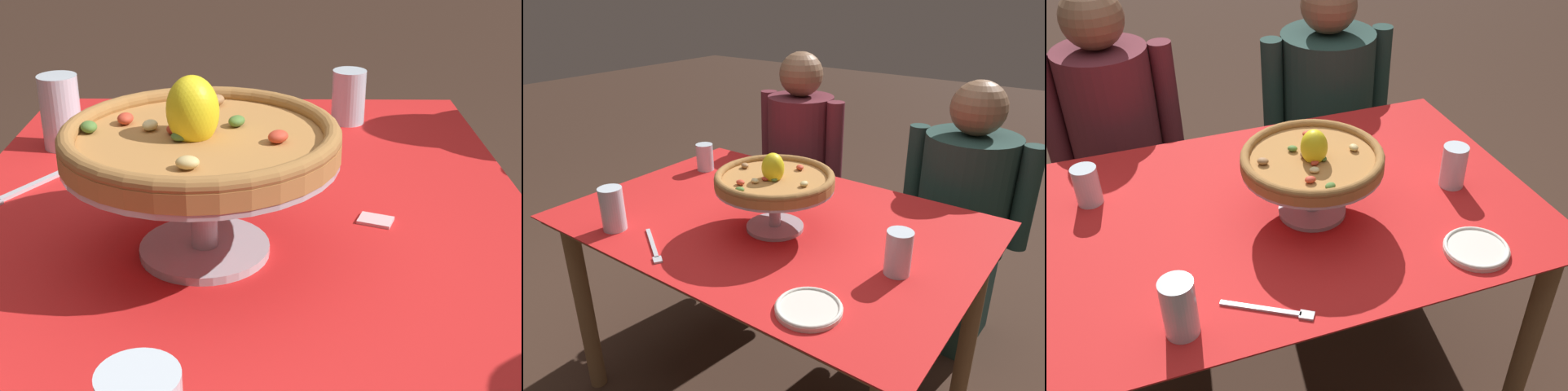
# 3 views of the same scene
# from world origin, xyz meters

# --- Properties ---
(ground_plane) EXTENTS (14.00, 14.00, 0.00)m
(ground_plane) POSITION_xyz_m (0.00, 0.00, 0.00)
(ground_plane) COLOR #3D281E
(dining_table) EXTENTS (1.33, 0.91, 0.74)m
(dining_table) POSITION_xyz_m (0.00, 0.00, 0.64)
(dining_table) COLOR olive
(dining_table) RESTS_ON ground
(pizza_stand) EXTENTS (0.36, 0.36, 0.15)m
(pizza_stand) POSITION_xyz_m (0.04, -0.05, 0.84)
(pizza_stand) COLOR #B7B7C1
(pizza_stand) RESTS_ON dining_table
(pizza) EXTENTS (0.37, 0.37, 0.10)m
(pizza) POSITION_xyz_m (0.04, -0.05, 0.91)
(pizza) COLOR #AD753D
(pizza) RESTS_ON pizza_stand
(water_glass_side_right) EXTENTS (0.07, 0.07, 0.12)m
(water_glass_side_right) POSITION_xyz_m (0.46, -0.06, 0.80)
(water_glass_side_right) COLOR silver
(water_glass_side_right) RESTS_ON dining_table
(water_glass_front_left) EXTENTS (0.07, 0.07, 0.14)m
(water_glass_front_left) POSITION_xyz_m (-0.36, -0.35, 0.80)
(water_glass_front_left) COLOR silver
(water_glass_front_left) RESTS_ON dining_table
(water_glass_back_left) EXTENTS (0.07, 0.07, 0.11)m
(water_glass_back_left) POSITION_xyz_m (-0.51, 0.21, 0.79)
(water_glass_back_left) COLOR silver
(water_glass_back_left) RESTS_ON dining_table
(side_plate) EXTENTS (0.16, 0.16, 0.02)m
(side_plate) POSITION_xyz_m (0.37, -0.34, 0.75)
(side_plate) COLOR silver
(side_plate) RESTS_ON dining_table
(dinner_fork) EXTENTS (0.19, 0.13, 0.01)m
(dinner_fork) POSITION_xyz_m (-0.17, -0.36, 0.74)
(dinner_fork) COLOR #B7B7C1
(dinner_fork) RESTS_ON dining_table
(sugar_packet) EXTENTS (0.05, 0.06, 0.00)m
(sugar_packet) POSITION_xyz_m (-0.05, 0.20, 0.74)
(sugar_packet) COLOR beige
(sugar_packet) RESTS_ON dining_table
(diner_left) EXTENTS (0.47, 0.33, 1.17)m
(diner_left) POSITION_xyz_m (-0.40, 0.75, 0.55)
(diner_left) COLOR maroon
(diner_left) RESTS_ON ground
(diner_right) EXTENTS (0.52, 0.37, 1.13)m
(diner_right) POSITION_xyz_m (0.40, 0.74, 0.55)
(diner_right) COLOR #1E3833
(diner_right) RESTS_ON ground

